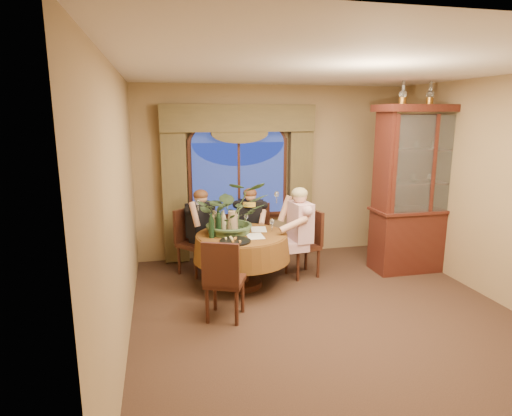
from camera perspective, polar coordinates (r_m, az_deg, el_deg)
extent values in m
plane|color=black|center=(5.25, 9.61, -14.20)|extent=(5.00, 5.00, 0.00)
plane|color=olive|center=(7.13, 2.34, 4.81)|extent=(4.50, 0.00, 4.50)
plane|color=olive|center=(6.04, 30.28, 1.78)|extent=(0.00, 5.00, 5.00)
plane|color=white|center=(4.73, 10.88, 17.84)|extent=(5.00, 5.00, 0.00)
cube|color=#494128|center=(6.80, -10.79, 2.37)|extent=(0.38, 0.14, 2.32)
cube|color=#494128|center=(7.17, 5.89, 3.03)|extent=(0.38, 0.14, 2.32)
cylinder|color=maroon|center=(5.92, -1.90, -6.97)|extent=(1.39, 1.39, 0.75)
cube|color=#38110C|center=(6.84, 21.28, 2.28)|extent=(1.52, 0.60, 2.47)
cube|color=black|center=(6.30, 6.22, -4.81)|extent=(0.50, 0.50, 0.96)
cube|color=black|center=(6.71, -0.24, -3.69)|extent=(0.55, 0.55, 0.96)
cube|color=black|center=(6.42, -8.15, -4.56)|extent=(0.59, 0.59, 0.96)
cube|color=black|center=(5.00, -4.15, -9.40)|extent=(0.55, 0.55, 0.96)
imported|color=#3A5531|center=(5.77, -3.29, 2.71)|extent=(0.96, 1.07, 0.83)
imported|color=#4A5B2C|center=(5.79, -1.69, -3.26)|extent=(0.16, 0.16, 0.05)
cylinder|color=black|center=(5.44, -2.79, -4.44)|extent=(0.40, 0.40, 0.02)
cylinder|color=black|center=(5.61, -5.96, -2.34)|extent=(0.07, 0.07, 0.33)
cylinder|color=tan|center=(5.76, -4.36, -1.93)|extent=(0.07, 0.07, 0.33)
cylinder|color=black|center=(5.90, -5.03, -1.60)|extent=(0.07, 0.07, 0.33)
cylinder|color=tan|center=(5.77, -5.59, -1.93)|extent=(0.07, 0.07, 0.33)
cylinder|color=black|center=(5.72, -5.03, -2.03)|extent=(0.07, 0.07, 0.33)
cube|color=white|center=(5.68, -0.10, -3.78)|extent=(0.22, 0.30, 0.00)
cube|color=white|center=(6.02, 0.36, -2.86)|extent=(0.26, 0.33, 0.00)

